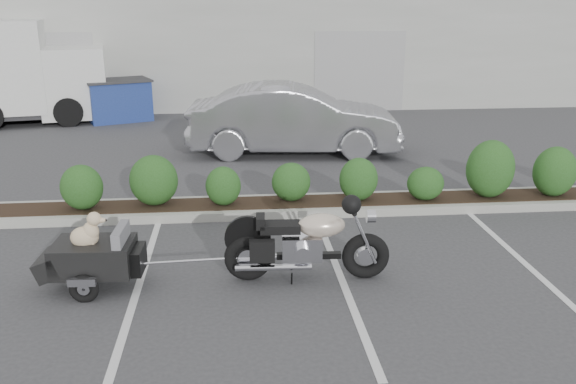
{
  "coord_description": "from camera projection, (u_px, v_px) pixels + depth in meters",
  "views": [
    {
      "loc": [
        -0.2,
        -8.02,
        3.62
      ],
      "look_at": [
        0.62,
        0.92,
        0.75
      ],
      "focal_mm": 38.0,
      "sensor_mm": 36.0,
      "label": 1
    }
  ],
  "objects": [
    {
      "name": "motorcycle",
      "position": [
        307.0,
        244.0,
        8.06
      ],
      "size": [
        2.22,
        0.75,
        1.28
      ],
      "rotation": [
        0.0,
        0.0,
        -0.05
      ],
      "color": "black",
      "rests_on": "ground"
    },
    {
      "name": "ground",
      "position": [
        251.0,
        262.0,
        8.73
      ],
      "size": [
        90.0,
        90.0,
        0.0
      ],
      "primitive_type": "plane",
      "color": "#38383A",
      "rests_on": "ground"
    },
    {
      "name": "planter_kerb",
      "position": [
        303.0,
        206.0,
        10.88
      ],
      "size": [
        12.0,
        1.0,
        0.15
      ],
      "primitive_type": "cube",
      "color": "#9E9E93",
      "rests_on": "ground"
    },
    {
      "name": "building",
      "position": [
        236.0,
        40.0,
        24.25
      ],
      "size": [
        26.0,
        10.0,
        4.0
      ],
      "primitive_type": "cube",
      "color": "#9EA099",
      "rests_on": "ground"
    },
    {
      "name": "pet_trailer",
      "position": [
        93.0,
        256.0,
        7.86
      ],
      "size": [
        1.77,
        0.99,
        1.06
      ],
      "rotation": [
        0.0,
        0.0,
        -0.05
      ],
      "color": "black",
      "rests_on": "ground"
    },
    {
      "name": "sedan",
      "position": [
        294.0,
        119.0,
        14.63
      ],
      "size": [
        5.17,
        2.18,
        1.66
      ],
      "primitive_type": "imported",
      "rotation": [
        0.0,
        0.0,
        1.49
      ],
      "color": "#A7A6AD",
      "rests_on": "ground"
    },
    {
      "name": "dumpster",
      "position": [
        118.0,
        100.0,
        18.65
      ],
      "size": [
        2.26,
        1.93,
        1.26
      ],
      "rotation": [
        0.0,
        0.0,
        0.39
      ],
      "color": "navy",
      "rests_on": "ground"
    }
  ]
}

